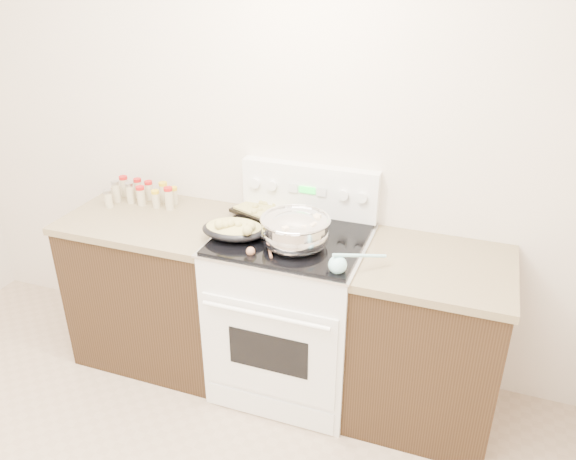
% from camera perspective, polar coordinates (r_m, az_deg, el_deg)
% --- Properties ---
extents(counter_left, '(0.93, 0.67, 0.92)m').
position_cam_1_polar(counter_left, '(3.43, -12.86, -5.55)').
color(counter_left, black).
rests_on(counter_left, ground).
extents(counter_right, '(0.73, 0.67, 0.92)m').
position_cam_1_polar(counter_right, '(3.00, 13.90, -10.90)').
color(counter_right, black).
rests_on(counter_right, ground).
extents(kitchen_range, '(0.78, 0.73, 1.22)m').
position_cam_1_polar(kitchen_range, '(3.09, 0.35, -8.06)').
color(kitchen_range, white).
rests_on(kitchen_range, ground).
extents(mixing_bowl, '(0.34, 0.34, 0.20)m').
position_cam_1_polar(mixing_bowl, '(2.72, 0.75, -0.20)').
color(mixing_bowl, silver).
rests_on(mixing_bowl, kitchen_range).
extents(roasting_pan, '(0.35, 0.27, 0.11)m').
position_cam_1_polar(roasting_pan, '(2.83, -5.51, 0.13)').
color(roasting_pan, black).
rests_on(roasting_pan, kitchen_range).
extents(baking_sheet, '(0.41, 0.35, 0.06)m').
position_cam_1_polar(baking_sheet, '(3.10, -2.10, 2.00)').
color(baking_sheet, black).
rests_on(baking_sheet, kitchen_range).
extents(wooden_spoon, '(0.14, 0.23, 0.04)m').
position_cam_1_polar(wooden_spoon, '(2.71, -3.15, -1.94)').
color(wooden_spoon, '#9F6749').
rests_on(wooden_spoon, kitchen_range).
extents(blue_ladle, '(0.24, 0.21, 0.11)m').
position_cam_1_polar(blue_ladle, '(2.54, 5.29, -3.45)').
color(blue_ladle, '#A0E4EE').
rests_on(blue_ladle, kitchen_range).
extents(spice_jars, '(0.41, 0.23, 0.13)m').
position_cam_1_polar(spice_jars, '(3.38, -14.59, 3.65)').
color(spice_jars, '#BFB28C').
rests_on(spice_jars, counter_left).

